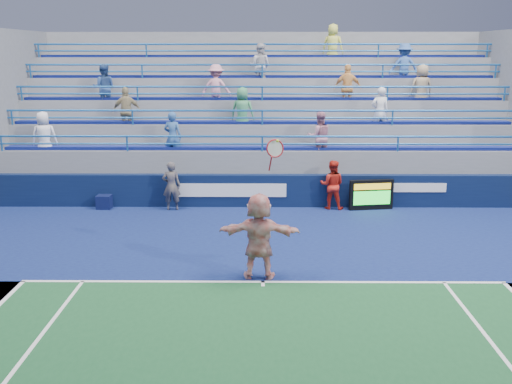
{
  "coord_description": "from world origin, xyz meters",
  "views": [
    {
      "loc": [
        -0.06,
        -12.04,
        5.13
      ],
      "look_at": [
        -0.18,
        2.5,
        1.5
      ],
      "focal_mm": 40.0,
      "sensor_mm": 36.0,
      "label": 1
    }
  ],
  "objects_px": {
    "judge_chair": "(105,201)",
    "tennis_player": "(259,236)",
    "line_judge": "(171,186)",
    "serve_speed_board": "(371,195)",
    "ball_girl": "(332,185)"
  },
  "relations": [
    {
      "from": "serve_speed_board",
      "to": "line_judge",
      "type": "bearing_deg",
      "value": -179.3
    },
    {
      "from": "serve_speed_board",
      "to": "judge_chair",
      "type": "xyz_separation_m",
      "value": [
        -8.82,
        0.09,
        -0.24
      ]
    },
    {
      "from": "tennis_player",
      "to": "ball_girl",
      "type": "bearing_deg",
      "value": 68.01
    },
    {
      "from": "serve_speed_board",
      "to": "tennis_player",
      "type": "distance_m",
      "value": 6.89
    },
    {
      "from": "tennis_player",
      "to": "line_judge",
      "type": "height_order",
      "value": "tennis_player"
    },
    {
      "from": "ball_girl",
      "to": "line_judge",
      "type": "bearing_deg",
      "value": 13.32
    },
    {
      "from": "judge_chair",
      "to": "line_judge",
      "type": "bearing_deg",
      "value": -4.31
    },
    {
      "from": "tennis_player",
      "to": "serve_speed_board",
      "type": "bearing_deg",
      "value": 57.69
    },
    {
      "from": "serve_speed_board",
      "to": "judge_chair",
      "type": "relative_size",
      "value": 1.77
    },
    {
      "from": "serve_speed_board",
      "to": "ball_girl",
      "type": "relative_size",
      "value": 0.9
    },
    {
      "from": "judge_chair",
      "to": "line_judge",
      "type": "xyz_separation_m",
      "value": [
        2.27,
        -0.17,
        0.55
      ]
    },
    {
      "from": "judge_chair",
      "to": "tennis_player",
      "type": "relative_size",
      "value": 0.25
    },
    {
      "from": "serve_speed_board",
      "to": "line_judge",
      "type": "relative_size",
      "value": 0.9
    },
    {
      "from": "tennis_player",
      "to": "line_judge",
      "type": "relative_size",
      "value": 1.99
    },
    {
      "from": "tennis_player",
      "to": "line_judge",
      "type": "bearing_deg",
      "value": 116.68
    }
  ]
}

